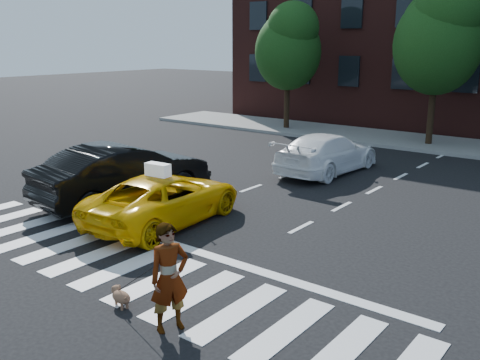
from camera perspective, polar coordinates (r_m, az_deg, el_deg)
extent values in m
plane|color=black|center=(11.44, -12.37, -9.19)|extent=(120.00, 120.00, 0.00)
cube|color=silver|center=(11.43, -12.37, -9.16)|extent=(13.00, 2.40, 0.01)
cube|color=silver|center=(12.43, -6.70, -6.94)|extent=(12.00, 0.30, 0.01)
cube|color=slate|center=(25.84, 18.74, 3.84)|extent=(30.00, 4.00, 0.15)
cube|color=#431B18|center=(32.67, 24.18, 15.91)|extent=(26.00, 10.00, 12.00)
cylinder|color=black|center=(28.20, 5.02, 8.58)|extent=(0.28, 0.28, 3.25)
ellipsoid|color=#13330E|center=(28.06, 5.13, 13.47)|extent=(3.38, 3.38, 3.89)
sphere|color=#13330E|center=(27.68, 5.68, 15.86)|extent=(2.60, 2.60, 2.60)
sphere|color=#13330E|center=(28.45, 4.84, 15.19)|extent=(2.34, 2.34, 2.34)
cylinder|color=black|center=(24.97, 19.76, 7.36)|extent=(0.28, 0.28, 3.55)
ellipsoid|color=#13330E|center=(24.82, 20.29, 13.37)|extent=(3.69, 3.69, 4.25)
sphere|color=#13330E|center=(24.53, 21.34, 16.28)|extent=(2.84, 2.84, 2.84)
sphere|color=#13330E|center=(25.17, 19.88, 15.52)|extent=(2.56, 2.56, 2.56)
imported|color=#F0B305|center=(13.84, -8.03, -1.96)|extent=(2.48, 4.75, 1.28)
imported|color=black|center=(15.78, -12.31, 0.72)|extent=(2.42, 5.38, 1.72)
imported|color=white|center=(19.24, 9.27, 2.85)|extent=(2.12, 4.87, 1.39)
imported|color=#999999|center=(8.70, -7.54, -10.28)|extent=(0.65, 0.77, 1.81)
ellipsoid|color=#9C814F|center=(9.84, -12.56, -12.10)|extent=(0.46, 0.33, 0.23)
sphere|color=#9C814F|center=(9.98, -13.05, -11.33)|extent=(0.21, 0.21, 0.17)
sphere|color=#9C814F|center=(10.06, -13.21, -11.34)|extent=(0.10, 0.10, 0.08)
cylinder|color=#9C814F|center=(9.65, -12.08, -12.24)|extent=(0.13, 0.07, 0.10)
sphere|color=#9C814F|center=(9.98, -12.77, -11.00)|extent=(0.08, 0.08, 0.06)
sphere|color=#9C814F|center=(9.94, -13.37, -11.14)|extent=(0.08, 0.08, 0.06)
cylinder|color=#9C814F|center=(9.98, -13.08, -12.54)|extent=(0.06, 0.06, 0.11)
cylinder|color=#9C814F|center=(10.02, -12.53, -12.41)|extent=(0.06, 0.06, 0.11)
cylinder|color=#9C814F|center=(9.78, -12.50, -13.10)|extent=(0.06, 0.06, 0.11)
cylinder|color=#9C814F|center=(9.81, -11.94, -12.97)|extent=(0.06, 0.06, 0.11)
cube|color=white|center=(13.50, -8.76, 1.10)|extent=(0.67, 0.33, 0.32)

